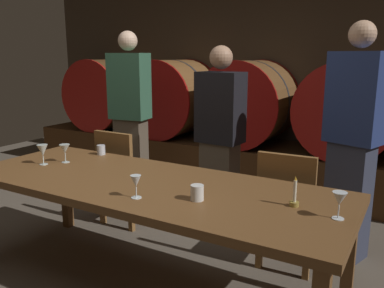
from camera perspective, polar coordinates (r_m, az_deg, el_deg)
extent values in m
plane|color=brown|center=(3.00, -10.78, -18.32)|extent=(8.86, 8.86, 0.00)
cube|color=#473A2D|center=(5.21, 10.73, 9.25)|extent=(6.81, 0.24, 2.49)
cube|color=#4C2D16|center=(4.86, 8.10, -2.82)|extent=(6.13, 0.90, 0.50)
cylinder|color=#513319|center=(5.87, -11.79, 7.00)|extent=(0.97, 0.79, 0.97)
cylinder|color=#B21C16|center=(5.57, -14.62, 6.57)|extent=(0.99, 0.03, 0.99)
cylinder|color=#B21C16|center=(6.18, -9.24, 7.37)|extent=(0.99, 0.03, 0.99)
cylinder|color=#2D2D33|center=(5.87, -11.79, 7.00)|extent=(0.98, 0.04, 0.98)
cylinder|color=brown|center=(5.21, -2.78, 6.58)|extent=(0.97, 0.79, 0.97)
cylinder|color=#9E1411|center=(4.87, -5.41, 6.12)|extent=(0.99, 0.03, 0.99)
cylinder|color=#9E1411|center=(5.56, -0.47, 6.97)|extent=(0.99, 0.03, 0.99)
cylinder|color=#2D2D33|center=(5.21, -2.78, 6.58)|extent=(0.98, 0.04, 0.98)
cylinder|color=brown|center=(4.73, 8.10, 5.86)|extent=(0.97, 0.79, 0.97)
cylinder|color=#9E1411|center=(4.35, 6.06, 5.34)|extent=(0.99, 0.03, 0.99)
cylinder|color=#9E1411|center=(5.11, 9.84, 6.29)|extent=(0.99, 0.03, 0.99)
cylinder|color=#2D2D33|center=(4.73, 8.10, 5.86)|extent=(0.98, 0.04, 0.98)
cylinder|color=#513319|center=(4.44, 21.58, 4.67)|extent=(0.97, 0.79, 0.97)
cylinder|color=#B21C16|center=(4.04, 20.68, 4.03)|extent=(0.99, 0.03, 0.99)
cylinder|color=#B21C16|center=(4.85, 22.33, 5.20)|extent=(0.99, 0.03, 0.99)
cylinder|color=#2D2D33|center=(4.44, 21.58, 4.67)|extent=(0.98, 0.04, 0.98)
cube|color=brown|center=(2.60, -6.54, -5.92)|extent=(2.57, 0.94, 0.05)
cube|color=brown|center=(3.78, -17.57, -6.36)|extent=(0.07, 0.07, 0.68)
cube|color=brown|center=(2.68, 21.57, -14.71)|extent=(0.07, 0.07, 0.68)
cube|color=brown|center=(3.74, -9.19, -4.52)|extent=(0.41, 0.41, 0.04)
cube|color=brown|center=(3.55, -11.17, -1.68)|extent=(0.40, 0.05, 0.42)
cube|color=brown|center=(3.84, -5.47, -7.57)|extent=(0.04, 0.04, 0.42)
cube|color=brown|center=(4.04, -9.39, -6.66)|extent=(0.04, 0.04, 0.42)
cube|color=brown|center=(3.59, -8.70, -9.13)|extent=(0.04, 0.04, 0.42)
cube|color=brown|center=(3.81, -12.71, -8.04)|extent=(0.04, 0.04, 0.42)
cube|color=brown|center=(3.04, 13.90, -8.80)|extent=(0.42, 0.42, 0.04)
cube|color=brown|center=(2.80, 13.27, -5.65)|extent=(0.40, 0.06, 0.42)
cube|color=brown|center=(3.26, 17.39, -11.95)|extent=(0.05, 0.05, 0.42)
cube|color=brown|center=(3.32, 11.51, -11.12)|extent=(0.05, 0.05, 0.42)
cube|color=brown|center=(2.95, 16.15, -14.52)|extent=(0.05, 0.05, 0.42)
cube|color=brown|center=(3.02, 9.66, -13.50)|extent=(0.05, 0.05, 0.42)
cube|color=brown|center=(4.23, -8.62, -2.39)|extent=(0.32, 0.24, 0.90)
cube|color=#336047|center=(4.10, -8.98, 8.16)|extent=(0.41, 0.29, 0.66)
sphere|color=beige|center=(4.09, -9.19, 14.38)|extent=(0.19, 0.19, 0.19)
cube|color=brown|center=(3.54, 3.91, -6.05)|extent=(0.31, 0.22, 0.80)
cube|color=black|center=(3.39, 4.08, 5.23)|extent=(0.40, 0.27, 0.60)
sphere|color=tan|center=(3.36, 4.19, 12.27)|extent=(0.19, 0.19, 0.19)
cube|color=#33384C|center=(3.29, 21.37, -7.48)|extent=(0.35, 0.29, 0.90)
cube|color=navy|center=(3.12, 22.52, 6.12)|extent=(0.44, 0.35, 0.66)
sphere|color=#D8A884|center=(3.11, 23.22, 14.25)|extent=(0.19, 0.19, 0.19)
cylinder|color=olive|center=(2.24, 14.41, -8.31)|extent=(0.05, 0.05, 0.02)
cylinder|color=#EDE5CC|center=(2.21, 14.51, -6.55)|extent=(0.02, 0.02, 0.12)
cone|color=yellow|center=(2.19, 14.62, -4.76)|extent=(0.01, 0.01, 0.02)
cylinder|color=silver|center=(3.17, -20.47, -2.73)|extent=(0.06, 0.06, 0.00)
cylinder|color=silver|center=(3.16, -20.51, -2.16)|extent=(0.01, 0.01, 0.06)
cone|color=silver|center=(3.15, -20.62, -0.86)|extent=(0.08, 0.08, 0.09)
cylinder|color=silver|center=(3.18, -17.64, -2.49)|extent=(0.06, 0.06, 0.00)
cylinder|color=silver|center=(3.17, -17.68, -1.83)|extent=(0.01, 0.01, 0.07)
cone|color=silver|center=(3.16, -17.77, -0.64)|extent=(0.08, 0.08, 0.07)
cylinder|color=white|center=(2.32, -7.97, -7.60)|extent=(0.06, 0.06, 0.00)
cylinder|color=white|center=(2.30, -7.99, -6.83)|extent=(0.01, 0.01, 0.06)
cone|color=white|center=(2.28, -8.04, -5.29)|extent=(0.06, 0.06, 0.07)
cylinder|color=white|center=(2.14, 20.16, -9.97)|extent=(0.06, 0.06, 0.00)
cylinder|color=white|center=(2.13, 20.23, -9.06)|extent=(0.01, 0.01, 0.07)
cone|color=white|center=(2.11, 20.37, -7.34)|extent=(0.07, 0.07, 0.07)
cylinder|color=silver|center=(3.34, -12.89, -0.83)|extent=(0.07, 0.07, 0.08)
cylinder|color=white|center=(2.25, 0.74, -6.98)|extent=(0.07, 0.07, 0.09)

